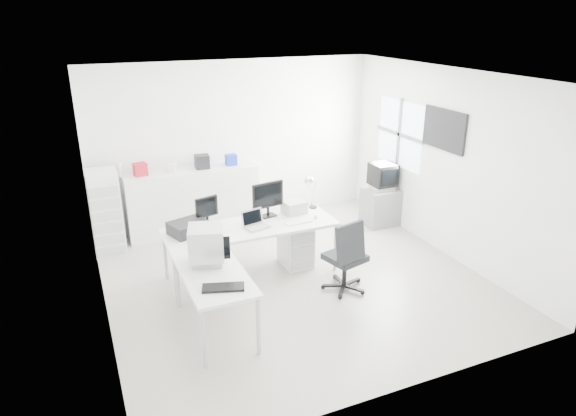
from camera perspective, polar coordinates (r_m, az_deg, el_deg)
name	(u,v)px	position (r m, az deg, el deg)	size (l,w,h in m)	color
floor	(294,279)	(7.31, 0.63, -7.85)	(5.00, 5.00, 0.01)	silver
ceiling	(295,76)	(6.44, 0.73, 14.50)	(5.00, 5.00, 0.01)	white
back_wall	(235,143)	(9.00, -5.88, 7.22)	(5.00, 0.02, 2.80)	white
left_wall	(93,212)	(6.22, -20.85, -0.45)	(0.02, 5.00, 2.80)	white
right_wall	(446,164)	(8.06, 17.20, 4.73)	(0.02, 5.00, 2.80)	white
window	(400,134)	(8.91, 12.30, 8.02)	(0.02, 1.20, 1.10)	white
wall_picture	(444,130)	(7.99, 16.96, 8.34)	(0.04, 0.90, 0.60)	black
main_desk	(252,251)	(7.28, -4.04, -4.74)	(2.40, 0.80, 0.75)	silver
side_desk	(215,301)	(6.13, -8.13, -10.19)	(0.70, 1.40, 0.75)	silver
drawer_pedestal	(296,246)	(7.58, 0.85, -4.20)	(0.40, 0.50, 0.60)	silver
inkjet_printer	(188,228)	(6.97, -11.01, -2.14)	(0.48, 0.37, 0.17)	black
lcd_monitor_small	(207,212)	(7.12, -9.01, -0.42)	(0.33, 0.19, 0.42)	black
lcd_monitor_large	(268,200)	(7.36, -2.25, 0.94)	(0.49, 0.20, 0.51)	black
laptop	(257,221)	(7.01, -3.48, -1.47)	(0.31, 0.32, 0.21)	#B7B7BA
white_keyboard	(298,222)	(7.21, 1.15, -1.59)	(0.39, 0.12, 0.02)	silver
white_mouse	(316,216)	(7.37, 3.12, -0.95)	(0.06, 0.06, 0.06)	silver
laser_printer	(294,207)	(7.53, 0.68, 0.09)	(0.32, 0.27, 0.18)	#A9A9A9
desk_lamp	(313,192)	(7.69, 2.83, 1.79)	(0.17, 0.17, 0.51)	silver
crt_monitor	(206,248)	(6.08, -9.05, -4.37)	(0.35, 0.35, 0.41)	#B7B7BA
black_keyboard	(223,287)	(5.60, -7.21, -8.75)	(0.45, 0.18, 0.03)	black
office_chair	(345,254)	(6.87, 6.38, -5.08)	(0.61, 0.61, 1.05)	#242629
tv_cabinet	(381,207)	(9.15, 10.27, 0.15)	(0.59, 0.49, 0.65)	slate
crt_tv	(383,177)	(8.97, 10.49, 3.43)	(0.50, 0.48, 0.45)	black
sideboard	(193,201)	(8.79, -10.54, 0.81)	(2.18, 0.55, 1.09)	silver
clutter_box_a	(140,169)	(8.47, -16.10, 4.15)	(0.20, 0.18, 0.20)	#A91828
clutter_box_b	(172,168)	(8.55, -12.76, 4.39)	(0.14, 0.12, 0.14)	silver
clutter_box_c	(202,162)	(8.63, -9.53, 5.10)	(0.23, 0.21, 0.23)	black
clutter_box_d	(231,160)	(8.77, -6.35, 5.35)	(0.18, 0.16, 0.18)	#162C9E
clutter_bottle	(120,170)	(8.48, -18.14, 4.01)	(0.07, 0.07, 0.22)	silver
filing_cabinet	(106,212)	(8.33, -19.60, -0.46)	(0.46, 0.54, 1.31)	silver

